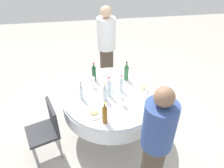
# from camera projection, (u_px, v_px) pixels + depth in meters

# --- Properties ---
(ground_plane) EXTENTS (10.00, 10.00, 0.00)m
(ground_plane) POSITION_uv_depth(u_px,v_px,m) (112.00, 129.00, 3.65)
(ground_plane) COLOR #B7B2A8
(dining_table) EXTENTS (1.44, 1.44, 0.74)m
(dining_table) POSITION_uv_depth(u_px,v_px,m) (112.00, 101.00, 3.30)
(dining_table) COLOR white
(dining_table) RESTS_ON ground_plane
(bottle_green_outer) EXTENTS (0.07, 0.07, 0.32)m
(bottle_green_outer) POSITION_uv_depth(u_px,v_px,m) (126.00, 72.00, 3.41)
(bottle_green_outer) COLOR #2D6B38
(bottle_green_outer) RESTS_ON dining_table
(bottle_dark_green_east) EXTENTS (0.07, 0.07, 0.30)m
(bottle_dark_green_east) POSITION_uv_depth(u_px,v_px,m) (94.00, 72.00, 3.40)
(bottle_dark_green_east) COLOR #194728
(bottle_dark_green_east) RESTS_ON dining_table
(bottle_amber_north) EXTENTS (0.07, 0.07, 0.31)m
(bottle_amber_north) POSITION_uv_depth(u_px,v_px,m) (105.00, 113.00, 2.67)
(bottle_amber_north) COLOR #8C5619
(bottle_amber_north) RESTS_ON dining_table
(bottle_clear_near) EXTENTS (0.06, 0.06, 0.29)m
(bottle_clear_near) POSITION_uv_depth(u_px,v_px,m) (81.00, 91.00, 3.04)
(bottle_clear_near) COLOR silver
(bottle_clear_near) RESTS_ON dining_table
(bottle_clear_rear) EXTENTS (0.07, 0.07, 0.29)m
(bottle_clear_rear) POSITION_uv_depth(u_px,v_px,m) (105.00, 92.00, 3.02)
(bottle_clear_rear) COLOR silver
(bottle_clear_rear) RESTS_ON dining_table
(bottle_clear_right) EXTENTS (0.06, 0.06, 0.31)m
(bottle_clear_right) POSITION_uv_depth(u_px,v_px,m) (109.00, 87.00, 3.09)
(bottle_clear_right) COLOR silver
(bottle_clear_right) RESTS_ON dining_table
(bottle_clear_left) EXTENTS (0.06, 0.06, 0.28)m
(bottle_clear_left) POSITION_uv_depth(u_px,v_px,m) (121.00, 84.00, 3.18)
(bottle_clear_left) COLOR silver
(bottle_clear_left) RESTS_ON dining_table
(wine_glass_near) EXTENTS (0.06, 0.06, 0.15)m
(wine_glass_near) POSITION_uv_depth(u_px,v_px,m) (148.00, 92.00, 3.07)
(wine_glass_near) COLOR white
(wine_glass_near) RESTS_ON dining_table
(wine_glass_rear) EXTENTS (0.06, 0.06, 0.15)m
(wine_glass_rear) POSITION_uv_depth(u_px,v_px,m) (108.00, 76.00, 3.37)
(wine_glass_rear) COLOR white
(wine_glass_rear) RESTS_ON dining_table
(wine_glass_right) EXTENTS (0.06, 0.06, 0.16)m
(wine_glass_right) POSITION_uv_depth(u_px,v_px,m) (93.00, 80.00, 3.28)
(wine_glass_right) COLOR white
(wine_glass_right) RESTS_ON dining_table
(wine_glass_left) EXTENTS (0.07, 0.07, 0.12)m
(wine_glass_left) POSITION_uv_depth(u_px,v_px,m) (109.00, 83.00, 3.26)
(wine_glass_left) COLOR white
(wine_glass_left) RESTS_ON dining_table
(wine_glass_south) EXTENTS (0.06, 0.06, 0.15)m
(wine_glass_south) POSITION_uv_depth(u_px,v_px,m) (123.00, 99.00, 2.95)
(wine_glass_south) COLOR white
(wine_glass_south) RESTS_ON dining_table
(plate_south) EXTENTS (0.23, 0.23, 0.04)m
(plate_south) POSITION_uv_depth(u_px,v_px,m) (94.00, 113.00, 2.86)
(plate_south) COLOR white
(plate_south) RESTS_ON dining_table
(plate_west) EXTENTS (0.22, 0.22, 0.04)m
(plate_west) POSITION_uv_depth(u_px,v_px,m) (144.00, 88.00, 3.29)
(plate_west) COLOR white
(plate_west) RESTS_ON dining_table
(spoon_east) EXTENTS (0.05, 0.18, 0.00)m
(spoon_east) POSITION_uv_depth(u_px,v_px,m) (145.00, 111.00, 2.91)
(spoon_east) COLOR silver
(spoon_east) RESTS_ON dining_table
(spoon_north) EXTENTS (0.11, 0.16, 0.00)m
(spoon_north) POSITION_uv_depth(u_px,v_px,m) (103.00, 76.00, 3.57)
(spoon_north) COLOR silver
(spoon_north) RESTS_ON dining_table
(person_outer) EXTENTS (0.34, 0.34, 1.57)m
(person_outer) POSITION_uv_depth(u_px,v_px,m) (156.00, 143.00, 2.39)
(person_outer) COLOR #4C3F33
(person_outer) RESTS_ON ground_plane
(person_east) EXTENTS (0.34, 0.34, 1.61)m
(person_east) POSITION_uv_depth(u_px,v_px,m) (106.00, 47.00, 4.17)
(person_east) COLOR #4C3F33
(person_east) RESTS_ON ground_plane
(chair_right) EXTENTS (0.51, 0.51, 0.87)m
(chair_right) POSITION_uv_depth(u_px,v_px,m) (47.00, 127.00, 2.98)
(chair_right) COLOR #2D2D33
(chair_right) RESTS_ON ground_plane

